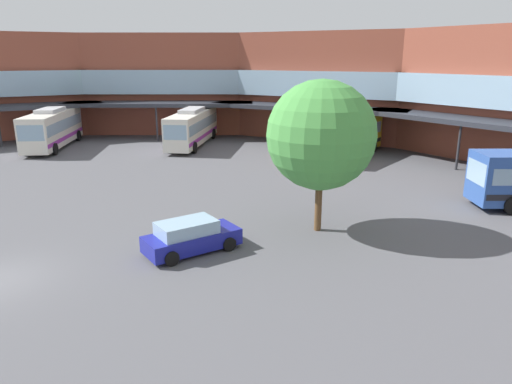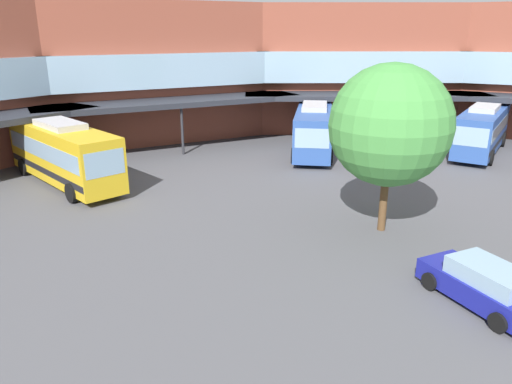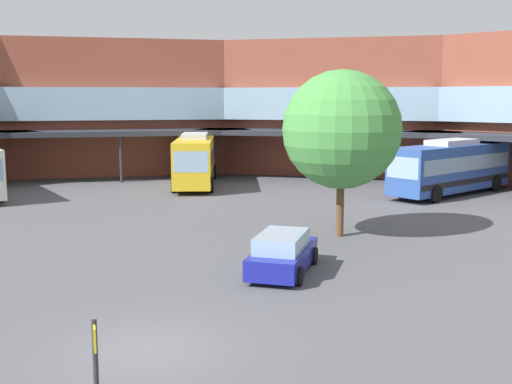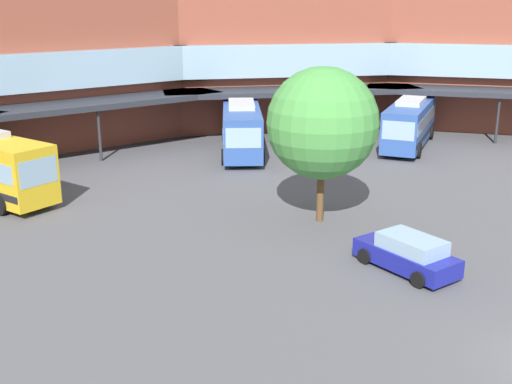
% 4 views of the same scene
% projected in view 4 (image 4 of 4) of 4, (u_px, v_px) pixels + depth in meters
% --- Properties ---
extents(station_building, '(87.05, 47.43, 11.19)m').
position_uv_depth(station_building, '(162.00, 94.00, 35.78)').
color(station_building, brown).
rests_on(station_building, ground).
extents(bus_1, '(9.92, 7.23, 3.65)m').
position_uv_depth(bus_1, '(410.00, 123.00, 47.80)').
color(bus_1, '#2D519E').
rests_on(bus_1, ground).
extents(bus_2, '(8.38, 10.36, 3.70)m').
position_uv_depth(bus_2, '(242.00, 127.00, 46.09)').
color(bus_2, '#2D519E').
rests_on(bus_2, ground).
extents(parked_car, '(2.14, 4.46, 1.53)m').
position_uv_depth(parked_car, '(408.00, 254.00, 26.15)').
color(parked_car, navy).
rests_on(parked_car, ground).
extents(plaza_tree, '(5.46, 5.46, 7.73)m').
position_uv_depth(plaza_tree, '(322.00, 123.00, 30.80)').
color(plaza_tree, brown).
rests_on(plaza_tree, ground).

